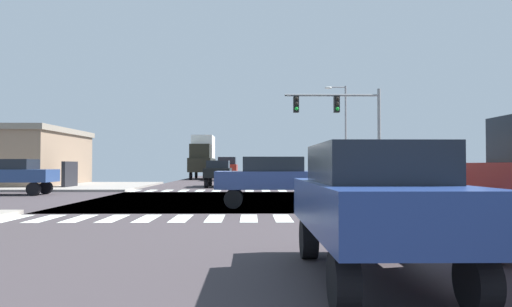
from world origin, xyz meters
TOP-DOWN VIEW (x-y plane):
  - ground at (0.00, 0.00)m, footprint 90.00×90.00m
  - sidewalk_corner_ne at (13.00, 12.00)m, footprint 12.00×12.00m
  - sidewalk_corner_nw at (-13.00, 12.00)m, footprint 12.00×12.00m
  - crosswalk_near at (-0.25, -7.30)m, footprint 13.50×2.00m
  - crosswalk_far at (-0.25, 7.30)m, footprint 13.50×2.00m
  - traffic_signal_mast at (5.85, 6.87)m, footprint 5.83×0.55m
  - street_lamp at (7.82, 16.41)m, footprint 1.78×0.32m
  - sedan_nearside_1 at (-12.24, 3.50)m, footprint 4.30×1.80m
  - suv_farside_1 at (-2.00, 25.51)m, footprint 1.96×4.60m
  - sedan_queued_2 at (2.00, -14.61)m, footprint 1.80×4.30m
  - sedan_leading_3 at (1.14, -3.50)m, footprint 4.30×1.80m
  - box_truck_trailing_1 at (-5.00, 30.51)m, footprint 2.40×7.20m
  - sedan_middle_4 at (-2.00, 12.31)m, footprint 1.80×4.30m

SIDE VIEW (x-z plane):
  - ground at x=0.00m, z-range -0.05..0.00m
  - crosswalk_near at x=-0.25m, z-range 0.00..0.01m
  - crosswalk_far at x=-0.25m, z-range 0.00..0.01m
  - sidewalk_corner_ne at x=13.00m, z-range 0.00..0.14m
  - sidewalk_corner_nw at x=-13.00m, z-range 0.00..0.14m
  - sedan_nearside_1 at x=-12.24m, z-range 0.18..2.06m
  - sedan_queued_2 at x=2.00m, z-range 0.18..2.06m
  - sedan_leading_3 at x=1.14m, z-range 0.18..2.06m
  - sedan_middle_4 at x=-2.00m, z-range 0.18..2.06m
  - suv_farside_1 at x=-2.00m, z-range 0.22..2.56m
  - box_truck_trailing_1 at x=-5.00m, z-range 0.14..4.99m
  - traffic_signal_mast at x=5.85m, z-range 1.46..7.66m
  - street_lamp at x=7.82m, z-range 0.79..8.78m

